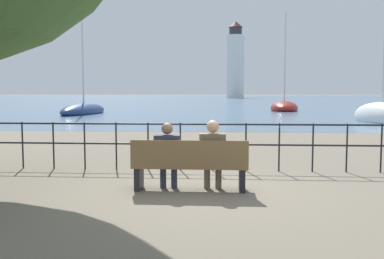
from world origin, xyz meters
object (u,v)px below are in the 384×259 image
(seated_person_left, at_px, (168,153))
(sailboat_0, at_px, (284,108))
(seated_person_right, at_px, (213,152))
(harbor_lighthouse, at_px, (235,63))
(sailboat_1, at_px, (84,110))
(park_bench, at_px, (190,166))
(sailboat_2, at_px, (382,116))

(seated_person_left, height_order, sailboat_0, sailboat_0)
(seated_person_right, bearing_deg, harbor_lighthouse, 88.18)
(sailboat_1, relative_size, harbor_lighthouse, 0.49)
(park_bench, relative_size, seated_person_right, 1.64)
(park_bench, height_order, harbor_lighthouse, harbor_lighthouse)
(sailboat_1, bearing_deg, park_bench, -64.19)
(seated_person_left, bearing_deg, sailboat_0, 78.65)
(sailboat_1, xyz_separation_m, sailboat_2, (20.46, -8.72, 0.06))
(park_bench, xyz_separation_m, sailboat_1, (-10.71, 26.74, -0.12))
(sailboat_2, bearing_deg, seated_person_left, -131.75)
(seated_person_right, height_order, sailboat_1, sailboat_1)
(seated_person_left, height_order, seated_person_right, seated_person_right)
(sailboat_0, bearing_deg, seated_person_left, -94.16)
(park_bench, bearing_deg, sailboat_0, 79.31)
(seated_person_left, bearing_deg, sailboat_1, 111.14)
(sailboat_2, bearing_deg, harbor_lighthouse, 80.08)
(sailboat_0, distance_m, sailboat_1, 18.91)
(sailboat_0, height_order, sailboat_2, sailboat_0)
(seated_person_right, bearing_deg, sailboat_1, 112.61)
(sailboat_0, xyz_separation_m, sailboat_1, (-17.22, -7.80, 0.01))
(sailboat_0, xyz_separation_m, harbor_lighthouse, (-1.70, 104.96, 11.72))
(seated_person_right, distance_m, sailboat_2, 20.23)
(park_bench, xyz_separation_m, sailboat_2, (9.75, 18.01, -0.06))
(sailboat_0, distance_m, sailboat_2, 16.84)
(seated_person_right, relative_size, sailboat_1, 0.10)
(sailboat_2, bearing_deg, seated_person_right, -129.79)
(seated_person_right, height_order, harbor_lighthouse, harbor_lighthouse)
(park_bench, height_order, sailboat_1, sailboat_1)
(seated_person_right, relative_size, sailboat_2, 0.14)
(sailboat_1, bearing_deg, seated_person_left, -64.87)
(sailboat_1, height_order, harbor_lighthouse, harbor_lighthouse)
(park_bench, relative_size, sailboat_1, 0.16)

